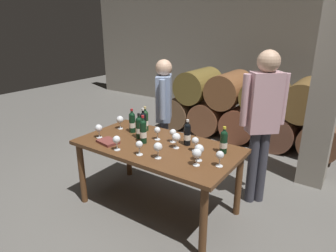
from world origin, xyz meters
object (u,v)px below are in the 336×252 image
object	(u,v)px
wine_glass_0	(99,128)
sommelier_presenting	(263,115)
wine_bottle_4	(187,134)
wine_glass_6	(117,140)
wine_glass_8	(158,147)
wine_glass_2	(220,156)
wine_bottle_3	(143,124)
wine_bottle_6	(224,142)
wine_glass_7	(173,133)
wine_glass_5	(199,149)
wine_glass_10	(197,154)
wine_glass_4	(120,120)
tasting_notebook	(108,142)
wine_bottle_1	(139,127)
wine_glass_1	(139,145)
wine_bottle_5	(143,131)
dining_table	(157,153)
wine_bottle_2	(145,120)
wine_bottle_0	(132,122)
wine_glass_11	(195,141)
wine_glass_9	(176,138)
wine_glass_3	(157,131)
taster_seated_left	(164,108)

from	to	relation	value
wine_glass_0	sommelier_presenting	bearing A→B (deg)	32.73
wine_bottle_4	sommelier_presenting	xyz separation A→B (m)	(0.58, 0.57, 0.16)
wine_glass_6	wine_glass_8	xyz separation A→B (m)	(0.45, 0.08, 0.00)
wine_glass_0	wine_glass_2	world-z (taller)	wine_glass_0
wine_bottle_3	wine_bottle_6	world-z (taller)	wine_bottle_3
wine_bottle_3	wine_glass_7	size ratio (longest dim) A/B	2.14
wine_glass_5	wine_glass_10	distance (m)	0.10
wine_glass_4	tasting_notebook	world-z (taller)	wine_glass_4
wine_bottle_1	wine_glass_10	xyz separation A→B (m)	(0.84, -0.22, -0.01)
wine_glass_1	wine_glass_8	world-z (taller)	wine_glass_8
wine_bottle_3	wine_bottle_5	distance (m)	0.24
wine_glass_5	sommelier_presenting	size ratio (longest dim) A/B	0.09
dining_table	wine_bottle_2	bearing A→B (deg)	143.80
wine_bottle_0	wine_glass_1	distance (m)	0.64
wine_glass_0	tasting_notebook	distance (m)	0.22
wine_glass_11	sommelier_presenting	xyz separation A→B (m)	(0.44, 0.66, 0.18)
wine_glass_0	tasting_notebook	xyz separation A→B (m)	(0.19, -0.05, -0.10)
wine_bottle_2	wine_glass_0	world-z (taller)	wine_bottle_2
wine_bottle_0	wine_bottle_1	world-z (taller)	wine_bottle_1
wine_bottle_0	wine_glass_1	size ratio (longest dim) A/B	1.95
wine_bottle_2	wine_glass_9	xyz separation A→B (m)	(0.58, -0.23, -0.01)
wine_bottle_0	wine_glass_10	bearing A→B (deg)	-17.19
wine_glass_5	tasting_notebook	world-z (taller)	wine_glass_5
wine_glass_3	tasting_notebook	size ratio (longest dim) A/B	0.66
wine_bottle_4	wine_glass_11	bearing A→B (deg)	-32.35
sommelier_presenting	taster_seated_left	world-z (taller)	sommelier_presenting
wine_bottle_1	wine_glass_10	distance (m)	0.87
wine_glass_4	taster_seated_left	xyz separation A→B (m)	(0.23, 0.58, 0.05)
wine_bottle_0	wine_glass_9	world-z (taller)	wine_bottle_0
wine_bottle_1	wine_glass_11	size ratio (longest dim) A/B	1.94
dining_table	wine_glass_7	xyz separation A→B (m)	(0.09, 0.15, 0.20)
wine_bottle_2	wine_bottle_4	xyz separation A→B (m)	(0.63, -0.10, -0.00)
dining_table	wine_glass_1	distance (m)	0.35
wine_bottle_0	tasting_notebook	distance (m)	0.41
wine_bottle_2	wine_bottle_5	size ratio (longest dim) A/B	0.95
wine_glass_10	wine_bottle_1	bearing A→B (deg)	165.39
wine_bottle_5	wine_glass_4	xyz separation A→B (m)	(-0.50, 0.18, -0.02)
wine_bottle_3	wine_glass_2	world-z (taller)	wine_bottle_3
wine_glass_11	wine_glass_3	bearing A→B (deg)	176.29
wine_glass_6	wine_glass_4	bearing A→B (deg)	130.36
wine_bottle_1	taster_seated_left	distance (m)	0.69
wine_glass_1	wine_glass_2	bearing A→B (deg)	16.43
wine_bottle_3	wine_glass_9	world-z (taller)	wine_bottle_3
wine_glass_4	tasting_notebook	size ratio (longest dim) A/B	0.73
wine_glass_1	wine_glass_6	distance (m)	0.26
wine_glass_2	wine_glass_6	distance (m)	1.03
wine_bottle_6	wine_glass_3	size ratio (longest dim) A/B	1.88
wine_bottle_5	wine_glass_3	distance (m)	0.17
wine_glass_11	wine_bottle_5	bearing A→B (deg)	-167.25
wine_glass_1	tasting_notebook	size ratio (longest dim) A/B	0.65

